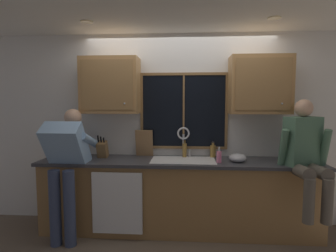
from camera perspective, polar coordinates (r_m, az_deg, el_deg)
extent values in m
cube|color=silver|center=(3.76, 2.41, -0.65)|extent=(5.83, 0.12, 2.55)
cylinder|color=#FFEAB2|center=(3.40, -16.62, 20.11)|extent=(0.14, 0.14, 0.01)
cylinder|color=#FFEAB2|center=(3.33, 21.31, 20.27)|extent=(0.14, 0.14, 0.01)
cube|color=black|center=(3.67, 3.29, 3.12)|extent=(1.10, 0.02, 0.95)
cube|color=brown|center=(3.68, 3.33, 10.80)|extent=(1.17, 0.02, 0.04)
cube|color=brown|center=(3.71, 3.25, -4.50)|extent=(1.17, 0.02, 0.04)
cube|color=brown|center=(3.72, -5.51, 3.13)|extent=(0.03, 0.02, 0.95)
cube|color=brown|center=(3.70, 12.12, 3.03)|extent=(0.03, 0.02, 0.95)
cube|color=brown|center=(3.66, 3.29, 3.12)|extent=(0.02, 0.02, 0.95)
cube|color=olive|center=(3.60, 2.20, -14.56)|extent=(3.43, 0.58, 0.88)
cube|color=#38383D|center=(3.46, 2.21, -7.47)|extent=(3.49, 0.62, 0.04)
cube|color=white|center=(3.40, -10.57, -15.57)|extent=(0.60, 0.02, 0.74)
cube|color=#A87A47|center=(3.66, -11.92, 8.26)|extent=(0.74, 0.33, 0.72)
cube|color=olive|center=(3.50, -12.70, 8.39)|extent=(0.66, 0.01, 0.62)
sphere|color=#B2B2B7|center=(3.42, -9.09, 4.67)|extent=(0.02, 0.02, 0.02)
cube|color=#A87A47|center=(3.63, 18.60, 8.12)|extent=(0.74, 0.33, 0.72)
cube|color=olive|center=(3.47, 19.31, 8.26)|extent=(0.66, 0.01, 0.62)
sphere|color=#B2B2B7|center=(3.52, 22.73, 4.34)|extent=(0.02, 0.02, 0.02)
cube|color=silver|center=(3.46, 3.17, -7.28)|extent=(0.80, 0.46, 0.02)
cube|color=beige|center=(3.49, -0.16, -8.84)|extent=(0.36, 0.42, 0.20)
cube|color=beige|center=(3.49, 6.49, -8.90)|extent=(0.36, 0.42, 0.20)
cube|color=silver|center=(3.48, 3.16, -8.89)|extent=(0.04, 0.42, 0.20)
cylinder|color=silver|center=(3.65, 3.24, -4.08)|extent=(0.03, 0.03, 0.30)
torus|color=silver|center=(3.56, 3.24, -1.54)|extent=(0.16, 0.02, 0.16)
cylinder|color=silver|center=(3.66, 4.49, -5.63)|extent=(0.03, 0.03, 0.09)
cylinder|color=#384260|center=(3.50, -22.51, -15.56)|extent=(0.13, 0.13, 0.88)
cylinder|color=#384260|center=(3.43, -19.87, -15.90)|extent=(0.13, 0.13, 0.88)
cube|color=#8CB2DB|center=(3.43, -20.47, -4.07)|extent=(0.44, 0.50, 0.61)
sphere|color=tan|center=(3.58, -19.24, 1.72)|extent=(0.21, 0.21, 0.21)
cylinder|color=#8CB2DB|center=(3.67, -22.46, -2.75)|extent=(0.09, 0.52, 0.26)
cylinder|color=#8CB2DB|center=(3.50, -15.99, -2.93)|extent=(0.09, 0.52, 0.26)
cylinder|color=#595147|center=(3.32, 26.03, -8.51)|extent=(0.14, 0.43, 0.16)
cylinder|color=#595147|center=(3.39, 28.87, -8.35)|extent=(0.14, 0.43, 0.16)
cylinder|color=#595147|center=(3.20, 27.35, -13.76)|extent=(0.11, 0.11, 0.46)
cylinder|color=#595147|center=(3.27, 30.33, -13.47)|extent=(0.11, 0.11, 0.46)
cube|color=#4C7259|center=(3.50, 26.25, -2.85)|extent=(0.45, 0.33, 0.56)
sphere|color=tan|center=(3.47, 26.50, 3.38)|extent=(0.20, 0.20, 0.20)
cylinder|color=#4C7259|center=(3.39, 22.90, -4.35)|extent=(0.08, 0.20, 0.47)
cylinder|color=#4C7259|center=(3.56, 29.94, -4.18)|extent=(0.08, 0.20, 0.47)
cube|color=olive|center=(3.68, -13.53, -4.86)|extent=(0.12, 0.18, 0.25)
cylinder|color=black|center=(3.61, -14.38, -2.62)|extent=(0.02, 0.05, 0.09)
cylinder|color=black|center=(3.60, -13.84, -2.73)|extent=(0.02, 0.04, 0.08)
cylinder|color=black|center=(3.59, -13.30, -2.85)|extent=(0.02, 0.04, 0.06)
cube|color=#997047|center=(3.68, -4.99, -3.58)|extent=(0.23, 0.09, 0.36)
ellipsoid|color=#B7B7BC|center=(3.45, 14.36, -6.49)|extent=(0.21, 0.21, 0.11)
cylinder|color=pink|center=(3.35, 10.60, -6.37)|extent=(0.06, 0.06, 0.14)
cylinder|color=silver|center=(3.34, 10.63, -4.83)|extent=(0.02, 0.02, 0.04)
cylinder|color=silver|center=(3.31, 10.67, -4.41)|extent=(0.01, 0.04, 0.01)
cylinder|color=olive|center=(3.63, 3.48, -5.08)|extent=(0.06, 0.06, 0.18)
cylinder|color=brown|center=(3.61, 3.49, -3.31)|extent=(0.03, 0.03, 0.05)
cylinder|color=black|center=(3.61, 3.49, -2.86)|extent=(0.03, 0.03, 0.01)
cylinder|color=olive|center=(3.67, 9.37, -5.24)|extent=(0.08, 0.08, 0.15)
cylinder|color=brown|center=(3.66, 9.39, -3.76)|extent=(0.03, 0.03, 0.04)
cylinder|color=black|center=(3.65, 9.40, -3.37)|extent=(0.04, 0.04, 0.01)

